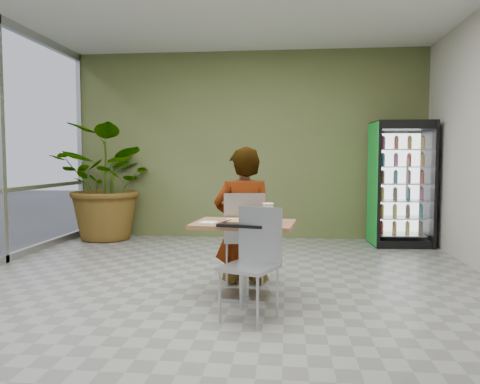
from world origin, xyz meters
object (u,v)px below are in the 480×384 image
Objects in this scene: dining_table at (244,244)px; potted_plant at (110,183)px; cafeteria_tray at (247,224)px; soda_cup at (268,213)px; chair_far at (244,230)px; seated_woman at (244,229)px; chair_near at (255,253)px; beverage_fridge at (401,184)px.

potted_plant reaches higher than dining_table.
cafeteria_tray is 4.26m from potted_plant.
chair_far is at bearing 117.30° from soda_cup.
dining_table is at bearing 88.71° from seated_woman.
dining_table is at bearing 129.56° from chair_near.
seated_woman is at bearing 116.12° from soda_cup.
cafeteria_tray is (-0.18, -0.24, -0.08)m from soda_cup.
dining_table is at bearing -50.60° from potted_plant.
beverage_fridge is 1.01× the size of potted_plant.
cafeteria_tray is at bearing -52.08° from potted_plant.
beverage_fridge reaches higher than potted_plant.
chair_near reaches higher than cafeteria_tray.
chair_far is at bearing 96.22° from seated_woman.
chair_far is 0.52× the size of potted_plant.
chair_near reaches higher than soda_cup.
potted_plant is (-2.61, 3.35, 0.20)m from cafeteria_tray.
beverage_fridge is (1.96, 3.07, 0.13)m from soda_cup.
cafeteria_tray is (-0.09, 0.28, 0.21)m from chair_near.
chair_far is 5.34× the size of soda_cup.
cafeteria_tray is 0.25× the size of potted_plant.
dining_table is 4.05m from potted_plant.
beverage_fridge is at bearing 54.50° from dining_table.
seated_woman is 9.57× the size of soda_cup.
potted_plant is (-2.51, 2.57, 0.38)m from chair_far.
cafeteria_tray is at bearing -77.29° from dining_table.
dining_table is 1.02× the size of chair_far.
cafeteria_tray is (0.11, -0.83, 0.17)m from seated_woman.
chair_near is 0.36m from cafeteria_tray.
chair_near is (0.14, -0.52, 0.02)m from dining_table.
soda_cup is 0.10× the size of beverage_fridge.
chair_far is at bearing -134.42° from beverage_fridge.
dining_table is 0.54m from chair_near.
seated_woman is at bearing -135.20° from beverage_fridge.
dining_table is 3.79m from beverage_fridge.
chair_far is 0.51× the size of beverage_fridge.
beverage_fridge reaches higher than chair_far.
potted_plant is at bearing 129.40° from dining_table.
cafeteria_tray is (0.05, -0.24, 0.23)m from dining_table.
chair_far is at bearing 94.86° from dining_table.
soda_cup is (0.28, -0.54, 0.26)m from chair_far.
cafeteria_tray is at bearing 90.76° from seated_woman.
seated_woman reaches higher than chair_near.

